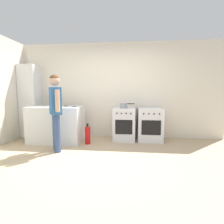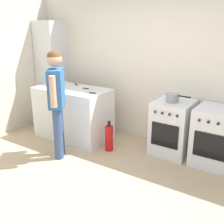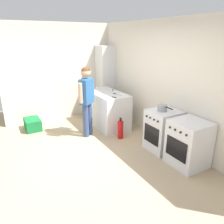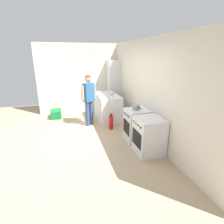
{
  "view_description": "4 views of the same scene",
  "coord_description": "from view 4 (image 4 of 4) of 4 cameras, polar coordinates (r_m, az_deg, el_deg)",
  "views": [
    {
      "loc": [
        0.52,
        -2.96,
        1.26
      ],
      "look_at": [
        0.12,
        0.7,
        0.84
      ],
      "focal_mm": 28.0,
      "sensor_mm": 36.0,
      "label": 1
    },
    {
      "loc": [
        1.8,
        -2.32,
        2.04
      ],
      "look_at": [
        -0.21,
        0.71,
        0.82
      ],
      "focal_mm": 45.0,
      "sensor_mm": 36.0,
      "label": 2
    },
    {
      "loc": [
        3.37,
        -1.36,
        2.25
      ],
      "look_at": [
        -0.24,
        0.71,
        0.8
      ],
      "focal_mm": 35.0,
      "sensor_mm": 36.0,
      "label": 3
    },
    {
      "loc": [
        4.27,
        -0.21,
        2.19
      ],
      "look_at": [
        0.14,
        0.95,
        0.78
      ],
      "focal_mm": 28.0,
      "sensor_mm": 36.0,
      "label": 4
    }
  ],
  "objects": [
    {
      "name": "knife_bread",
      "position": [
        5.53,
        -1.61,
        4.8
      ],
      "size": [
        0.34,
        0.14,
        0.01
      ],
      "color": "silver",
      "rests_on": "counter_unit"
    },
    {
      "name": "larder_cabinet",
      "position": [
        6.94,
        0.45,
        8.38
      ],
      "size": [
        0.48,
        0.44,
        2.0
      ],
      "primitive_type": "cube",
      "color": "silver",
      "rests_on": "ground"
    },
    {
      "name": "person",
      "position": [
        5.5,
        -7.63,
        5.23
      ],
      "size": [
        0.36,
        0.49,
        1.62
      ],
      "color": "#384C7A",
      "rests_on": "ground"
    },
    {
      "name": "counter_unit",
      "position": [
        6.05,
        -1.46,
        1.53
      ],
      "size": [
        1.3,
        0.7,
        0.9
      ],
      "primitive_type": "cube",
      "color": "silver",
      "rests_on": "ground"
    },
    {
      "name": "oven_left",
      "position": [
        4.65,
        8.25,
        -4.23
      ],
      "size": [
        0.56,
        0.62,
        0.85
      ],
      "color": "silver",
      "rests_on": "ground"
    },
    {
      "name": "fire_extinguisher",
      "position": [
        5.34,
        -0.3,
        -3.42
      ],
      "size": [
        0.13,
        0.13,
        0.5
      ],
      "color": "red",
      "rests_on": "ground"
    },
    {
      "name": "back_wall",
      "position": [
        4.86,
        11.12,
        7.37
      ],
      "size": [
        6.0,
        0.1,
        2.6
      ],
      "primitive_type": "cube",
      "color": "silver",
      "rests_on": "ground"
    },
    {
      "name": "oven_right",
      "position": [
        4.11,
        11.96,
        -7.6
      ],
      "size": [
        0.62,
        0.62,
        0.85
      ],
      "color": "silver",
      "rests_on": "ground"
    },
    {
      "name": "knife_paring",
      "position": [
        6.07,
        0.4,
        6.04
      ],
      "size": [
        0.19,
        0.13,
        0.01
      ],
      "color": "silver",
      "rests_on": "counter_unit"
    },
    {
      "name": "pot",
      "position": [
        4.48,
        7.86,
        1.55
      ],
      "size": [
        0.37,
        0.19,
        0.13
      ],
      "color": "gray",
      "rests_on": "oven_left"
    },
    {
      "name": "ground_plane",
      "position": [
        4.8,
        -11.53,
        -9.28
      ],
      "size": [
        8.0,
        8.0,
        0.0
      ],
      "primitive_type": "plane",
      "color": "tan"
    },
    {
      "name": "knife_chef",
      "position": [
        5.67,
        0.39,
        5.14
      ],
      "size": [
        0.31,
        0.07,
        0.01
      ],
      "color": "silver",
      "rests_on": "counter_unit"
    },
    {
      "name": "recycling_crate_lower",
      "position": [
        6.66,
        -17.79,
        -0.58
      ],
      "size": [
        0.52,
        0.36,
        0.28
      ],
      "primitive_type": "cube",
      "color": "#197238",
      "rests_on": "ground"
    },
    {
      "name": "side_wall_left",
      "position": [
        6.95,
        -10.63,
        10.6
      ],
      "size": [
        0.1,
        3.1,
        2.6
      ],
      "primitive_type": "cube",
      "color": "silver",
      "rests_on": "ground"
    }
  ]
}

